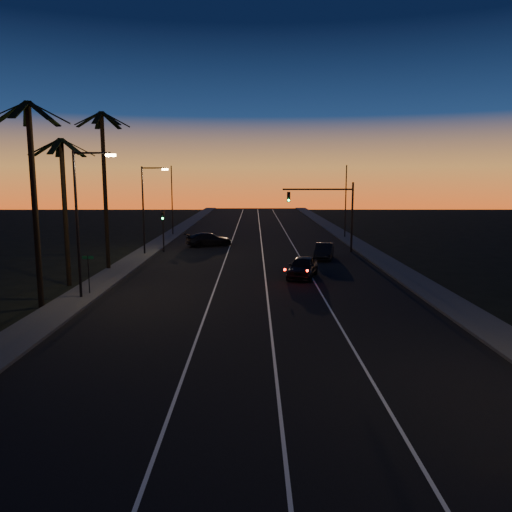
{
  "coord_description": "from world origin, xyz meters",
  "views": [
    {
      "loc": [
        -0.32,
        -9.98,
        7.36
      ],
      "look_at": [
        -0.21,
        21.72,
        2.43
      ],
      "focal_mm": 35.0,
      "sensor_mm": 36.0,
      "label": 1
    }
  ],
  "objects_px": {
    "lead_car": "(303,267)",
    "cross_car": "(209,239)",
    "signal_mast": "(329,205)",
    "right_car": "(324,251)"
  },
  "relations": [
    {
      "from": "signal_mast",
      "to": "cross_car",
      "type": "bearing_deg",
      "value": 160.53
    },
    {
      "from": "cross_car",
      "to": "right_car",
      "type": "bearing_deg",
      "value": -37.82
    },
    {
      "from": "lead_car",
      "to": "right_car",
      "type": "height_order",
      "value": "lead_car"
    },
    {
      "from": "signal_mast",
      "to": "cross_car",
      "type": "distance_m",
      "value": 13.81
    },
    {
      "from": "lead_car",
      "to": "cross_car",
      "type": "relative_size",
      "value": 0.99
    },
    {
      "from": "lead_car",
      "to": "signal_mast",
      "type": "bearing_deg",
      "value": 73.82
    },
    {
      "from": "signal_mast",
      "to": "cross_car",
      "type": "relative_size",
      "value": 1.29
    },
    {
      "from": "lead_car",
      "to": "right_car",
      "type": "bearing_deg",
      "value": 72.13
    },
    {
      "from": "signal_mast",
      "to": "right_car",
      "type": "bearing_deg",
      "value": -102.81
    },
    {
      "from": "right_car",
      "to": "cross_car",
      "type": "xyz_separation_m",
      "value": [
        -11.44,
        8.88,
        0.02
      ]
    }
  ]
}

